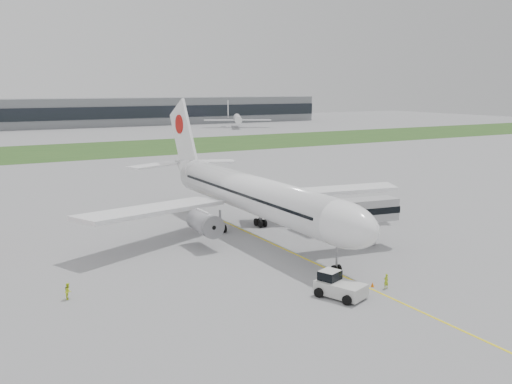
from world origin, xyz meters
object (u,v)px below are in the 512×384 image
pushback_tug (338,285)px  ground_crew_near (386,281)px  airliner (248,192)px  jet_bridge (344,213)px

pushback_tug → ground_crew_near: pushback_tug is taller
ground_crew_near → pushback_tug: bearing=-4.4°
airliner → pushback_tug: airliner is taller
jet_bridge → ground_crew_near: size_ratio=9.08×
jet_bridge → ground_crew_near: 14.49m
airliner → jet_bridge: (6.21, -13.01, -1.03)m
pushback_tug → ground_crew_near: 5.55m
pushback_tug → ground_crew_near: bearing=-27.8°
pushback_tug → jet_bridge: jet_bridge is taller
airliner → ground_crew_near: bearing=-87.0°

